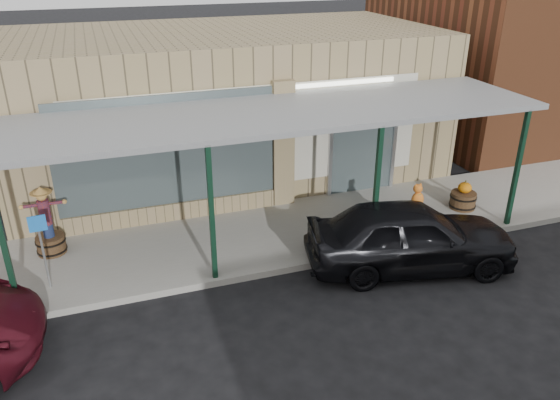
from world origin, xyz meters
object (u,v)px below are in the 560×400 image
object	(u,v)px
handicap_sign	(41,242)
parked_sedan	(411,236)
barrel_pumpkin	(463,198)
barrel_scarecrow	(48,231)

from	to	relation	value
handicap_sign	parked_sedan	bearing A→B (deg)	-16.33
barrel_pumpkin	barrel_scarecrow	bearing A→B (deg)	174.09
barrel_pumpkin	parked_sedan	distance (m)	3.28
barrel_scarecrow	handicap_sign	world-z (taller)	barrel_scarecrow
barrel_pumpkin	handicap_sign	world-z (taller)	handicap_sign
handicap_sign	barrel_scarecrow	bearing A→B (deg)	84.89
barrel_pumpkin	handicap_sign	size ratio (longest dim) A/B	0.51
handicap_sign	parked_sedan	distance (m)	7.45
parked_sedan	handicap_sign	bearing A→B (deg)	91.15
barrel_pumpkin	parked_sedan	size ratio (longest dim) A/B	0.17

